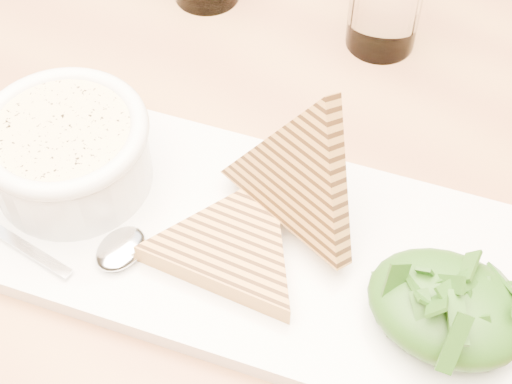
% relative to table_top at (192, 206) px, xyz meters
% --- Properties ---
extents(table_top, '(1.24, 0.87, 0.04)m').
position_rel_table_top_xyz_m(table_top, '(0.00, 0.00, 0.00)').
color(table_top, '#A67242').
rests_on(table_top, ground).
extents(table_leg_bl, '(0.06, 0.06, 0.73)m').
position_rel_table_top_xyz_m(table_leg_bl, '(-0.55, 0.35, -0.38)').
color(table_leg_bl, '#A67242').
rests_on(table_leg_bl, ground).
extents(platter, '(0.46, 0.26, 0.02)m').
position_rel_table_top_xyz_m(platter, '(0.07, -0.03, 0.03)').
color(platter, white).
rests_on(platter, table_top).
extents(soup_bowl, '(0.13, 0.13, 0.05)m').
position_rel_table_top_xyz_m(soup_bowl, '(-0.08, -0.04, 0.06)').
color(soup_bowl, white).
rests_on(soup_bowl, platter).
extents(soup, '(0.11, 0.11, 0.01)m').
position_rel_table_top_xyz_m(soup, '(-0.08, -0.04, 0.09)').
color(soup, beige).
rests_on(soup, soup_bowl).
extents(bowl_rim, '(0.13, 0.13, 0.01)m').
position_rel_table_top_xyz_m(bowl_rim, '(-0.08, -0.04, 0.09)').
color(bowl_rim, white).
rests_on(bowl_rim, soup_bowl).
extents(sandwich_flat, '(0.15, 0.15, 0.02)m').
position_rel_table_top_xyz_m(sandwich_flat, '(0.07, -0.05, 0.05)').
color(sandwich_flat, '#B37C3A').
rests_on(sandwich_flat, platter).
extents(sandwich_lean, '(0.18, 0.17, 0.17)m').
position_rel_table_top_xyz_m(sandwich_lean, '(0.09, 0.01, 0.08)').
color(sandwich_lean, '#B37C3A').
rests_on(sandwich_lean, sandwich_flat).
extents(salad_base, '(0.11, 0.09, 0.04)m').
position_rel_table_top_xyz_m(salad_base, '(0.23, -0.03, 0.06)').
color(salad_base, '#143C0C').
rests_on(salad_base, platter).
extents(arugula_pile, '(0.11, 0.10, 0.05)m').
position_rel_table_top_xyz_m(arugula_pile, '(0.23, -0.03, 0.06)').
color(arugula_pile, '#2E5218').
rests_on(arugula_pile, platter).
extents(spoon_bowl, '(0.04, 0.05, 0.01)m').
position_rel_table_top_xyz_m(spoon_bowl, '(-0.01, -0.09, 0.04)').
color(spoon_bowl, silver).
rests_on(spoon_bowl, platter).
extents(spoon_handle, '(0.11, 0.02, 0.00)m').
position_rel_table_top_xyz_m(spoon_handle, '(-0.09, -0.12, 0.04)').
color(spoon_handle, silver).
rests_on(spoon_handle, platter).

